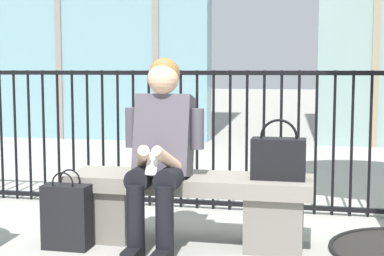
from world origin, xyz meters
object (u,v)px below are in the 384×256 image
at_px(handbag_on_bench, 278,158).
at_px(shopping_bag, 67,216).
at_px(stone_bench, 189,202).
at_px(seated_person_with_phone, 161,147).

distance_m(handbag_on_bench, shopping_bag, 1.39).
xyz_separation_m(stone_bench, shopping_bag, (-0.73, -0.29, -0.06)).
bearing_deg(shopping_bag, seated_person_with_phone, 15.50).
relative_size(stone_bench, seated_person_with_phone, 1.32).
bearing_deg(seated_person_with_phone, shopping_bag, -164.50).
distance_m(stone_bench, seated_person_with_phone, 0.43).
bearing_deg(stone_bench, shopping_bag, -158.45).
height_order(stone_bench, shopping_bag, shopping_bag).
bearing_deg(seated_person_with_phone, stone_bench, 39.86).
relative_size(seated_person_with_phone, handbag_on_bench, 3.18).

